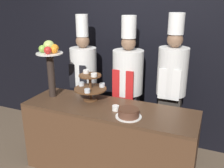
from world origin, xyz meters
name	(u,v)px	position (x,y,z in m)	size (l,w,h in m)	color
wall_back	(137,47)	(0.00, 1.33, 1.40)	(10.00, 0.06, 2.80)	black
buffet_counter	(109,140)	(0.00, 0.32, 0.44)	(2.01, 0.64, 0.87)	brown
tiered_stand	(90,86)	(-0.29, 0.44, 1.06)	(0.39, 0.39, 0.36)	brown
fruit_pedestal	(50,59)	(-0.80, 0.37, 1.36)	(0.32, 0.32, 0.70)	#2D231E
cake_round	(129,113)	(0.29, 0.17, 0.92)	(0.28, 0.28, 0.09)	white
cup_white	(116,108)	(0.11, 0.27, 0.90)	(0.08, 0.08, 0.06)	white
chef_left	(84,76)	(-0.67, 0.94, 0.99)	(0.38, 0.38, 1.86)	#38332D
chef_center_left	(128,82)	(0.01, 0.94, 0.99)	(0.41, 0.41, 1.86)	#28282D
chef_center_right	(171,83)	(0.59, 0.94, 1.05)	(0.37, 0.37, 1.90)	#38332D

